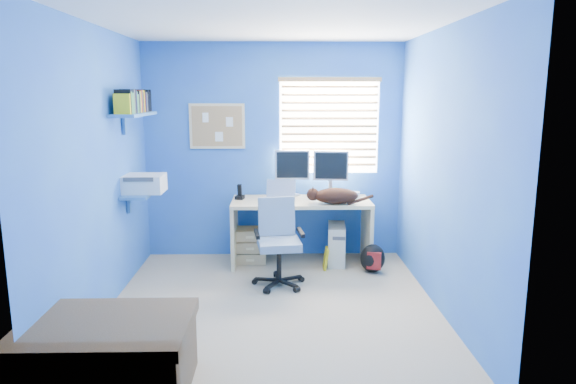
{
  "coord_description": "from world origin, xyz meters",
  "views": [
    {
      "loc": [
        0.04,
        -4.4,
        1.93
      ],
      "look_at": [
        0.15,
        0.65,
        0.95
      ],
      "focal_mm": 32.0,
      "sensor_mm": 36.0,
      "label": 1
    }
  ],
  "objects_px": {
    "laptop": "(279,193)",
    "cat": "(336,196)",
    "desk": "(301,232)",
    "office_chair": "(278,253)",
    "tower_pc": "(336,244)"
  },
  "relations": [
    {
      "from": "desk",
      "to": "laptop",
      "type": "bearing_deg",
      "value": -155.03
    },
    {
      "from": "laptop",
      "to": "cat",
      "type": "xyz_separation_m",
      "value": [
        0.62,
        -0.08,
        -0.02
      ]
    },
    {
      "from": "laptop",
      "to": "tower_pc",
      "type": "distance_m",
      "value": 0.91
    },
    {
      "from": "cat",
      "to": "office_chair",
      "type": "height_order",
      "value": "cat"
    },
    {
      "from": "desk",
      "to": "tower_pc",
      "type": "distance_m",
      "value": 0.43
    },
    {
      "from": "cat",
      "to": "office_chair",
      "type": "bearing_deg",
      "value": -140.01
    },
    {
      "from": "desk",
      "to": "tower_pc",
      "type": "bearing_deg",
      "value": -1.93
    },
    {
      "from": "office_chair",
      "to": "laptop",
      "type": "bearing_deg",
      "value": 89.16
    },
    {
      "from": "tower_pc",
      "to": "office_chair",
      "type": "xyz_separation_m",
      "value": [
        -0.67,
        -0.65,
        0.1
      ]
    },
    {
      "from": "office_chair",
      "to": "desk",
      "type": "bearing_deg",
      "value": 68.66
    },
    {
      "from": "cat",
      "to": "tower_pc",
      "type": "xyz_separation_m",
      "value": [
        0.04,
        0.18,
        -0.6
      ]
    },
    {
      "from": "tower_pc",
      "to": "office_chair",
      "type": "height_order",
      "value": "office_chair"
    },
    {
      "from": "desk",
      "to": "office_chair",
      "type": "distance_m",
      "value": 0.71
    },
    {
      "from": "laptop",
      "to": "cat",
      "type": "distance_m",
      "value": 0.63
    },
    {
      "from": "laptop",
      "to": "cat",
      "type": "height_order",
      "value": "laptop"
    }
  ]
}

